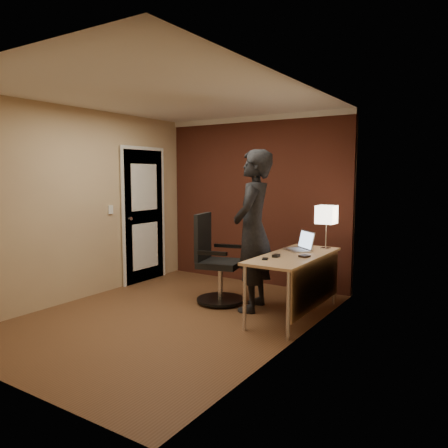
{
  "coord_description": "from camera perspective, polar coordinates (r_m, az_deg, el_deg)",
  "views": [
    {
      "loc": [
        3.17,
        -3.82,
        1.64
      ],
      "look_at": [
        0.35,
        0.55,
        1.05
      ],
      "focal_mm": 35.0,
      "sensor_mm": 36.0,
      "label": 1
    }
  ],
  "objects": [
    {
      "name": "desk_lamp",
      "position": [
        5.47,
        13.23,
        1.12
      ],
      "size": [
        0.22,
        0.22,
        0.54
      ],
      "color": "silver",
      "rests_on": "desk"
    },
    {
      "name": "wallet",
      "position": [
        4.93,
        10.47,
        -4.15
      ],
      "size": [
        0.12,
        0.13,
        0.02
      ],
      "primitive_type": "cube",
      "rotation": [
        0.0,
        0.0,
        -0.27
      ],
      "color": "black",
      "rests_on": "desk"
    },
    {
      "name": "phone",
      "position": [
        4.75,
        5.39,
        -4.54
      ],
      "size": [
        0.1,
        0.13,
        0.01
      ],
      "primitive_type": "cube",
      "rotation": [
        0.0,
        0.0,
        0.39
      ],
      "color": "black",
      "rests_on": "desk"
    },
    {
      "name": "mouse",
      "position": [
        4.88,
        6.82,
        -4.13
      ],
      "size": [
        0.06,
        0.1,
        0.03
      ],
      "primitive_type": "cube",
      "rotation": [
        0.0,
        0.0,
        0.03
      ],
      "color": "black",
      "rests_on": "desk"
    },
    {
      "name": "desk",
      "position": [
        5.06,
        9.87,
        -5.47
      ],
      "size": [
        0.6,
        1.5,
        0.73
      ],
      "color": "#D7AE7C",
      "rests_on": "ground"
    },
    {
      "name": "person",
      "position": [
        5.26,
        3.81,
        -0.88
      ],
      "size": [
        0.61,
        0.79,
        1.94
      ],
      "primitive_type": "imported",
      "rotation": [
        0.0,
        0.0,
        -1.34
      ],
      "color": "black",
      "rests_on": "ground"
    },
    {
      "name": "laptop",
      "position": [
        5.36,
        10.11,
        -2.72
      ],
      "size": [
        0.42,
        0.41,
        0.23
      ],
      "color": "silver",
      "rests_on": "desk"
    },
    {
      "name": "office_chair",
      "position": [
        5.6,
        -1.16,
        -5.32
      ],
      "size": [
        0.62,
        0.69,
        1.12
      ],
      "color": "black",
      "rests_on": "ground"
    },
    {
      "name": "room",
      "position": [
        6.38,
        0.12,
        4.03
      ],
      "size": [
        4.0,
        4.0,
        4.0
      ],
      "color": "brown",
      "rests_on": "ground"
    }
  ]
}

